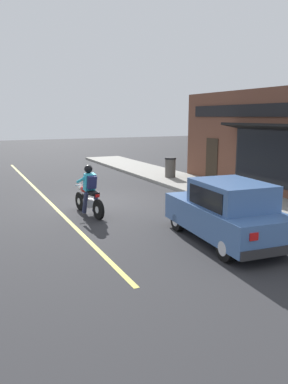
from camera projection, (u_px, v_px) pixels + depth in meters
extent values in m
plane|color=#2B2B2D|center=(104.00, 203.00, 13.76)|extent=(80.00, 80.00, 0.00)
cube|color=gray|center=(176.00, 179.00, 18.44)|extent=(2.60, 22.00, 0.14)
cube|color=#D1C64C|center=(39.00, 192.00, 15.65)|extent=(0.12, 19.80, 0.01)
cube|color=brown|center=(257.00, 142.00, 15.33)|extent=(0.50, 9.73, 4.20)
cube|color=black|center=(272.00, 158.00, 14.25)|extent=(0.04, 4.09, 2.10)
cube|color=black|center=(273.00, 158.00, 14.25)|extent=(0.02, 4.28, 2.20)
cube|color=#2D2319|center=(212.00, 161.00, 17.79)|extent=(0.04, 0.90, 2.10)
cube|color=black|center=(268.00, 126.00, 13.87)|extent=(0.81, 4.67, 0.24)
cube|color=black|center=(253.00, 110.00, 14.96)|extent=(0.06, 8.27, 0.50)
cylinder|color=black|center=(80.00, 201.00, 12.61)|extent=(0.18, 0.63, 0.62)
cylinder|color=silver|center=(80.00, 201.00, 12.61)|extent=(0.15, 0.23, 0.22)
cylinder|color=black|center=(98.00, 210.00, 11.46)|extent=(0.18, 0.63, 0.62)
cylinder|color=silver|center=(98.00, 210.00, 11.46)|extent=(0.15, 0.23, 0.22)
cube|color=silver|center=(90.00, 203.00, 11.98)|extent=(0.33, 0.43, 0.24)
ellipsoid|color=#B21919|center=(86.00, 189.00, 12.10)|extent=(0.36, 0.55, 0.24)
cube|color=black|center=(92.00, 193.00, 11.72)|extent=(0.33, 0.59, 0.10)
cylinder|color=silver|center=(81.00, 192.00, 12.47)|extent=(0.11, 0.33, 0.68)
cylinder|color=silver|center=(82.00, 185.00, 12.31)|extent=(0.56, 0.11, 0.04)
sphere|color=silver|center=(80.00, 187.00, 12.48)|extent=(0.16, 0.16, 0.16)
cylinder|color=silver|center=(100.00, 208.00, 11.75)|extent=(0.15, 0.56, 0.08)
cube|color=red|center=(97.00, 196.00, 11.42)|extent=(0.13, 0.07, 0.08)
cylinder|color=#282D4C|center=(85.00, 203.00, 11.82)|extent=(0.18, 0.36, 0.71)
cylinder|color=#282D4C|center=(96.00, 202.00, 12.01)|extent=(0.18, 0.36, 0.71)
cube|color=#33B2D1|center=(90.00, 182.00, 11.80)|extent=(0.38, 0.37, 0.57)
cylinder|color=#33B2D1|center=(81.00, 180.00, 11.89)|extent=(0.15, 0.53, 0.26)
cylinder|color=#33B2D1|center=(92.00, 179.00, 12.10)|extent=(0.15, 0.53, 0.26)
sphere|color=black|center=(88.00, 169.00, 11.77)|extent=(0.26, 0.26, 0.26)
cube|color=navy|center=(92.00, 182.00, 11.67)|extent=(0.31, 0.27, 0.42)
cylinder|color=black|center=(178.00, 220.00, 10.34)|extent=(0.23, 0.61, 0.60)
cylinder|color=silver|center=(178.00, 220.00, 10.34)|extent=(0.23, 0.35, 0.33)
cylinder|color=black|center=(223.00, 215.00, 10.83)|extent=(0.23, 0.61, 0.60)
cylinder|color=silver|center=(223.00, 215.00, 10.83)|extent=(0.23, 0.35, 0.33)
cylinder|color=black|center=(226.00, 248.00, 8.13)|extent=(0.23, 0.61, 0.60)
cylinder|color=silver|center=(226.00, 248.00, 8.13)|extent=(0.23, 0.35, 0.33)
cylinder|color=black|center=(279.00, 241.00, 8.63)|extent=(0.23, 0.61, 0.60)
cylinder|color=silver|center=(279.00, 241.00, 8.63)|extent=(0.23, 0.35, 0.33)
cube|color=#42669E|center=(225.00, 218.00, 9.42)|extent=(1.96, 3.83, 0.70)
cube|color=#42669E|center=(231.00, 195.00, 9.07)|extent=(1.60, 2.02, 0.66)
cube|color=black|center=(213.00, 191.00, 9.87)|extent=(1.35, 0.46, 0.51)
cube|color=black|center=(205.00, 198.00, 8.82)|extent=(0.16, 1.52, 0.46)
cube|color=black|center=(256.00, 194.00, 9.32)|extent=(0.16, 1.52, 0.46)
cube|color=silver|center=(175.00, 200.00, 10.93)|extent=(0.24, 0.06, 0.14)
cube|color=red|center=(254.00, 237.00, 7.51)|extent=(0.20, 0.06, 0.16)
cube|color=silver|center=(205.00, 197.00, 11.28)|extent=(0.24, 0.06, 0.14)
cube|color=#28282B|center=(191.00, 211.00, 11.15)|extent=(1.61, 0.26, 0.20)
cube|color=#28282B|center=(272.00, 251.00, 7.79)|extent=(1.61, 0.26, 0.20)
cylinder|color=#514C47|center=(170.00, 168.00, 18.57)|extent=(0.52, 0.52, 0.90)
cylinder|color=black|center=(170.00, 158.00, 18.47)|extent=(0.56, 0.56, 0.08)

